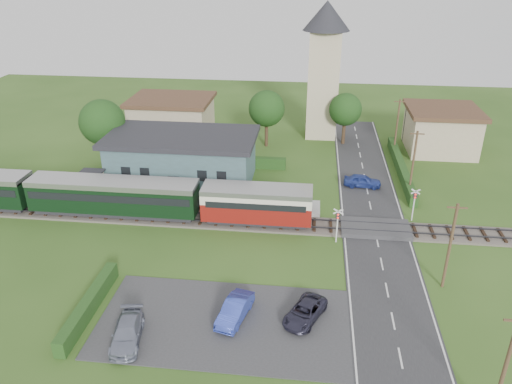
# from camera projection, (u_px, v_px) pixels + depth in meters

# --- Properties ---
(ground) EXTENTS (120.00, 120.00, 0.00)m
(ground) POSITION_uv_depth(u_px,v_px,m) (263.00, 235.00, 44.54)
(ground) COLOR #2D4C19
(railway_track) EXTENTS (76.00, 3.20, 0.49)m
(railway_track) POSITION_uv_depth(u_px,v_px,m) (266.00, 223.00, 46.28)
(railway_track) COLOR #4C443D
(railway_track) RESTS_ON ground
(road) EXTENTS (6.00, 70.00, 0.05)m
(road) POSITION_uv_depth(u_px,v_px,m) (377.00, 242.00, 43.48)
(road) COLOR #28282B
(road) RESTS_ON ground
(car_park) EXTENTS (17.00, 9.00, 0.08)m
(car_park) POSITION_uv_depth(u_px,v_px,m) (223.00, 322.00, 33.92)
(car_park) COLOR #333335
(car_park) RESTS_ON ground
(crossing_deck) EXTENTS (6.20, 3.40, 0.45)m
(crossing_deck) POSITION_uv_depth(u_px,v_px,m) (375.00, 228.00, 45.18)
(crossing_deck) COLOR #333335
(crossing_deck) RESTS_ON ground
(platform) EXTENTS (30.00, 3.00, 0.45)m
(platform) POSITION_uv_depth(u_px,v_px,m) (170.00, 201.00, 50.15)
(platform) COLOR gray
(platform) RESTS_ON ground
(equipment_hut) EXTENTS (2.30, 2.30, 2.55)m
(equipment_hut) POSITION_uv_depth(u_px,v_px,m) (92.00, 184.00, 50.33)
(equipment_hut) COLOR #C4B390
(equipment_hut) RESTS_ON platform
(station_building) EXTENTS (16.00, 9.00, 5.30)m
(station_building) POSITION_uv_depth(u_px,v_px,m) (183.00, 158.00, 54.28)
(station_building) COLOR #486A74
(station_building) RESTS_ON ground
(train) EXTENTS (43.20, 2.90, 3.40)m
(train) POSITION_uv_depth(u_px,v_px,m) (81.00, 194.00, 47.24)
(train) COLOR #232328
(train) RESTS_ON ground
(church_tower) EXTENTS (6.00, 6.00, 17.60)m
(church_tower) POSITION_uv_depth(u_px,v_px,m) (324.00, 61.00, 64.72)
(church_tower) COLOR #C4B390
(church_tower) RESTS_ON ground
(house_west) EXTENTS (10.80, 8.80, 5.50)m
(house_west) POSITION_uv_depth(u_px,v_px,m) (172.00, 117.00, 67.32)
(house_west) COLOR tan
(house_west) RESTS_ON ground
(house_east) EXTENTS (8.80, 8.80, 5.50)m
(house_east) POSITION_uv_depth(u_px,v_px,m) (441.00, 129.00, 62.75)
(house_east) COLOR tan
(house_east) RESTS_ON ground
(hedge_carpark) EXTENTS (0.80, 9.00, 1.20)m
(hedge_carpark) POSITION_uv_depth(u_px,v_px,m) (89.00, 306.00, 34.67)
(hedge_carpark) COLOR #193814
(hedge_carpark) RESTS_ON ground
(hedge_roadside) EXTENTS (0.80, 18.00, 1.20)m
(hedge_roadside) POSITION_uv_depth(u_px,v_px,m) (401.00, 168.00, 57.13)
(hedge_roadside) COLOR #193814
(hedge_roadside) RESTS_ON ground
(hedge_station) EXTENTS (22.00, 0.80, 1.30)m
(hedge_station) POSITION_uv_depth(u_px,v_px,m) (193.00, 160.00, 59.20)
(hedge_station) COLOR #193814
(hedge_station) RESTS_ON ground
(tree_a) EXTENTS (5.20, 5.20, 8.00)m
(tree_a) POSITION_uv_depth(u_px,v_px,m) (102.00, 122.00, 56.87)
(tree_a) COLOR #332316
(tree_a) RESTS_ON ground
(tree_b) EXTENTS (4.60, 4.60, 7.34)m
(tree_b) POSITION_uv_depth(u_px,v_px,m) (267.00, 109.00, 63.21)
(tree_b) COLOR #332316
(tree_b) RESTS_ON ground
(tree_c) EXTENTS (4.20, 4.20, 6.78)m
(tree_c) POSITION_uv_depth(u_px,v_px,m) (345.00, 110.00, 64.11)
(tree_c) COLOR #332316
(tree_c) RESTS_ON ground
(utility_pole_a) EXTENTS (1.40, 0.22, 7.00)m
(utility_pole_a) POSITION_uv_depth(u_px,v_px,m) (505.00, 369.00, 25.35)
(utility_pole_a) COLOR #473321
(utility_pole_a) RESTS_ON ground
(utility_pole_b) EXTENTS (1.40, 0.22, 7.00)m
(utility_pole_b) POSITION_uv_depth(u_px,v_px,m) (450.00, 245.00, 36.11)
(utility_pole_b) COLOR #473321
(utility_pole_b) RESTS_ON ground
(utility_pole_c) EXTENTS (1.40, 0.22, 7.00)m
(utility_pole_c) POSITION_uv_depth(u_px,v_px,m) (413.00, 163.00, 50.45)
(utility_pole_c) COLOR #473321
(utility_pole_c) RESTS_ON ground
(utility_pole_d) EXTENTS (1.40, 0.22, 7.00)m
(utility_pole_d) POSITION_uv_depth(u_px,v_px,m) (397.00, 126.00, 61.21)
(utility_pole_d) COLOR #473321
(utility_pole_d) RESTS_ON ground
(crossing_signal_near) EXTENTS (0.84, 0.28, 3.28)m
(crossing_signal_near) POSITION_uv_depth(u_px,v_px,m) (338.00, 220.00, 42.58)
(crossing_signal_near) COLOR silver
(crossing_signal_near) RESTS_ON ground
(crossing_signal_far) EXTENTS (0.84, 0.28, 3.28)m
(crossing_signal_far) POSITION_uv_depth(u_px,v_px,m) (414.00, 200.00, 46.13)
(crossing_signal_far) COLOR silver
(crossing_signal_far) RESTS_ON ground
(streetlamp_west) EXTENTS (0.30, 0.30, 5.15)m
(streetlamp_west) POSITION_uv_depth(u_px,v_px,m) (108.00, 125.00, 63.47)
(streetlamp_west) COLOR #3F3F47
(streetlamp_west) RESTS_ON ground
(streetlamp_east) EXTENTS (0.30, 0.30, 5.15)m
(streetlamp_east) POSITION_uv_depth(u_px,v_px,m) (405.00, 119.00, 65.76)
(streetlamp_east) COLOR #3F3F47
(streetlamp_east) RESTS_ON ground
(car_on_road) EXTENTS (4.04, 1.86, 1.34)m
(car_on_road) POSITION_uv_depth(u_px,v_px,m) (362.00, 181.00, 53.51)
(car_on_road) COLOR #283B90
(car_on_road) RESTS_ON road
(car_park_blue) EXTENTS (2.35, 4.32, 1.35)m
(car_park_blue) POSITION_uv_depth(u_px,v_px,m) (235.00, 310.00, 34.01)
(car_park_blue) COLOR #2E40AA
(car_park_blue) RESTS_ON car_park
(car_park_silver) EXTENTS (2.49, 4.62, 1.27)m
(car_park_silver) POSITION_uv_depth(u_px,v_px,m) (127.00, 333.00, 31.99)
(car_park_silver) COLOR gray
(car_park_silver) RESTS_ON car_park
(car_park_dark) EXTENTS (3.36, 4.47, 1.13)m
(car_park_dark) POSITION_uv_depth(u_px,v_px,m) (305.00, 312.00, 33.99)
(car_park_dark) COLOR #262536
(car_park_dark) RESTS_ON car_park
(pedestrian_near) EXTENTS (0.69, 0.56, 1.63)m
(pedestrian_near) POSITION_uv_depth(u_px,v_px,m) (257.00, 195.00, 49.03)
(pedestrian_near) COLOR gray
(pedestrian_near) RESTS_ON platform
(pedestrian_far) EXTENTS (0.89, 1.05, 1.91)m
(pedestrian_far) POSITION_uv_depth(u_px,v_px,m) (97.00, 188.00, 50.22)
(pedestrian_far) COLOR gray
(pedestrian_far) RESTS_ON platform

